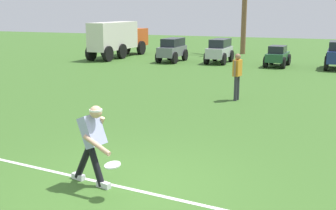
{
  "coord_description": "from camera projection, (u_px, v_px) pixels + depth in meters",
  "views": [
    {
      "loc": [
        3.16,
        -6.05,
        2.98
      ],
      "look_at": [
        -0.19,
        2.41,
        0.9
      ],
      "focal_mm": 45.0,
      "sensor_mm": 36.0,
      "label": 1
    }
  ],
  "objects": [
    {
      "name": "frisbee_thrower",
      "position": [
        92.0,
        141.0,
        7.14
      ],
      "size": [
        1.04,
        0.63,
        1.42
      ],
      "color": "black",
      "rests_on": "ground_plane"
    },
    {
      "name": "field_line_paint",
      "position": [
        124.0,
        188.0,
        7.18
      ],
      "size": [
        24.74,
        2.58,
        0.01
      ],
      "primitive_type": "cube",
      "rotation": [
        0.0,
        0.0,
        -0.1
      ],
      "color": "white",
      "rests_on": "ground_plane"
    },
    {
      "name": "box_truck",
      "position": [
        118.0,
        38.0,
        26.35
      ],
      "size": [
        1.54,
        5.93,
        2.2
      ],
      "color": "#CC4C19",
      "rests_on": "ground_plane"
    },
    {
      "name": "parked_car_slot_b",
      "position": [
        220.0,
        50.0,
        23.71
      ],
      "size": [
        1.17,
        2.41,
        1.34
      ],
      "color": "#B7BABF",
      "rests_on": "ground_plane"
    },
    {
      "name": "ground_plane",
      "position": [
        127.0,
        185.0,
        7.28
      ],
      "size": [
        80.0,
        80.0,
        0.0
      ],
      "primitive_type": "plane",
      "color": "#396325"
    },
    {
      "name": "parked_car_slot_a",
      "position": [
        172.0,
        49.0,
        24.27
      ],
      "size": [
        1.17,
        2.41,
        1.34
      ],
      "color": "slate",
      "rests_on": "ground_plane"
    },
    {
      "name": "parked_car_slot_c",
      "position": [
        278.0,
        56.0,
        22.26
      ],
      "size": [
        1.2,
        2.25,
        1.1
      ],
      "color": "#235133",
      "rests_on": "ground_plane"
    },
    {
      "name": "frisbee_in_flight",
      "position": [
        113.0,
        165.0,
        6.68
      ],
      "size": [
        0.35,
        0.35,
        0.06
      ],
      "color": "white"
    },
    {
      "name": "palm_tree_far_left",
      "position": [
        245.0,
        3.0,
        27.9
      ],
      "size": [
        3.6,
        3.1,
        5.45
      ],
      "color": "brown",
      "rests_on": "ground_plane"
    },
    {
      "name": "teammate_midfield",
      "position": [
        237.0,
        72.0,
        13.87
      ],
      "size": [
        0.26,
        0.5,
        1.56
      ],
      "color": "#33333D",
      "rests_on": "ground_plane"
    }
  ]
}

